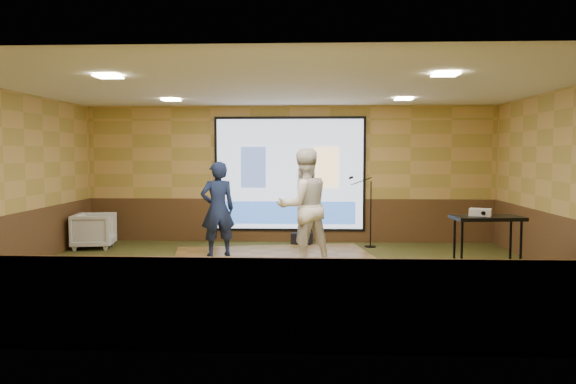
{
  "coord_description": "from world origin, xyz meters",
  "views": [
    {
      "loc": [
        0.49,
        -8.86,
        1.97
      ],
      "look_at": [
        0.08,
        0.66,
        1.3
      ],
      "focal_mm": 35.0,
      "sensor_mm": 36.0,
      "label": 1
    }
  ],
  "objects_px": {
    "player_left": "(218,209)",
    "projector": "(480,212)",
    "player_right": "(304,206)",
    "duffel_bag": "(302,239)",
    "banquet_chair": "(94,231)",
    "dance_floor": "(275,258)",
    "projector_screen": "(290,175)",
    "av_table": "(487,236)",
    "mic_stand": "(368,224)"
  },
  "relations": [
    {
      "from": "projector",
      "to": "mic_stand",
      "type": "distance_m",
      "value": 3.66
    },
    {
      "from": "dance_floor",
      "to": "projector",
      "type": "xyz_separation_m",
      "value": [
        3.16,
        -1.95,
        1.08
      ]
    },
    {
      "from": "projector_screen",
      "to": "mic_stand",
      "type": "xyz_separation_m",
      "value": [
        1.66,
        -0.61,
        -0.98
      ]
    },
    {
      "from": "dance_floor",
      "to": "projector",
      "type": "height_order",
      "value": "projector"
    },
    {
      "from": "projector_screen",
      "to": "dance_floor",
      "type": "relative_size",
      "value": 0.89
    },
    {
      "from": "player_left",
      "to": "duffel_bag",
      "type": "bearing_deg",
      "value": -158.82
    },
    {
      "from": "mic_stand",
      "to": "banquet_chair",
      "type": "distance_m",
      "value": 5.67
    },
    {
      "from": "dance_floor",
      "to": "duffel_bag",
      "type": "bearing_deg",
      "value": 73.57
    },
    {
      "from": "projector_screen",
      "to": "banquet_chair",
      "type": "bearing_deg",
      "value": -165.83
    },
    {
      "from": "banquet_chair",
      "to": "player_left",
      "type": "bearing_deg",
      "value": -116.81
    },
    {
      "from": "av_table",
      "to": "duffel_bag",
      "type": "bearing_deg",
      "value": 127.84
    },
    {
      "from": "projector_screen",
      "to": "mic_stand",
      "type": "distance_m",
      "value": 2.02
    },
    {
      "from": "projector",
      "to": "duffel_bag",
      "type": "relative_size",
      "value": 0.73
    },
    {
      "from": "projector",
      "to": "banquet_chair",
      "type": "xyz_separation_m",
      "value": [
        -6.97,
        2.96,
        -0.73
      ]
    },
    {
      "from": "projector_screen",
      "to": "dance_floor",
      "type": "distance_m",
      "value": 2.5
    },
    {
      "from": "dance_floor",
      "to": "av_table",
      "type": "height_order",
      "value": "av_table"
    },
    {
      "from": "av_table",
      "to": "projector",
      "type": "height_order",
      "value": "projector"
    },
    {
      "from": "player_left",
      "to": "av_table",
      "type": "relative_size",
      "value": 1.71
    },
    {
      "from": "duffel_bag",
      "to": "av_table",
      "type": "bearing_deg",
      "value": -52.16
    },
    {
      "from": "player_right",
      "to": "mic_stand",
      "type": "bearing_deg",
      "value": -148.91
    },
    {
      "from": "duffel_bag",
      "to": "mic_stand",
      "type": "bearing_deg",
      "value": -6.94
    },
    {
      "from": "player_left",
      "to": "projector",
      "type": "relative_size",
      "value": 5.8
    },
    {
      "from": "player_right",
      "to": "duffel_bag",
      "type": "xyz_separation_m",
      "value": [
        -0.07,
        2.13,
        -0.9
      ]
    },
    {
      "from": "dance_floor",
      "to": "duffel_bag",
      "type": "xyz_separation_m",
      "value": [
        0.47,
        1.58,
        0.12
      ]
    },
    {
      "from": "mic_stand",
      "to": "player_left",
      "type": "bearing_deg",
      "value": -153.82
    },
    {
      "from": "duffel_bag",
      "to": "projector_screen",
      "type": "bearing_deg",
      "value": 122.05
    },
    {
      "from": "player_right",
      "to": "banquet_chair",
      "type": "height_order",
      "value": "player_right"
    },
    {
      "from": "av_table",
      "to": "banquet_chair",
      "type": "distance_m",
      "value": 7.68
    },
    {
      "from": "banquet_chair",
      "to": "mic_stand",
      "type": "bearing_deg",
      "value": -94.38
    },
    {
      "from": "player_left",
      "to": "projector",
      "type": "bearing_deg",
      "value": 131.84
    },
    {
      "from": "projector",
      "to": "player_left",
      "type": "bearing_deg",
      "value": 175.47
    },
    {
      "from": "mic_stand",
      "to": "duffel_bag",
      "type": "height_order",
      "value": "mic_stand"
    },
    {
      "from": "dance_floor",
      "to": "player_right",
      "type": "xyz_separation_m",
      "value": [
        0.54,
        -0.55,
        1.02
      ]
    },
    {
      "from": "player_left",
      "to": "player_right",
      "type": "height_order",
      "value": "player_right"
    },
    {
      "from": "player_right",
      "to": "av_table",
      "type": "distance_m",
      "value": 3.09
    },
    {
      "from": "projector",
      "to": "banquet_chair",
      "type": "height_order",
      "value": "projector"
    },
    {
      "from": "player_right",
      "to": "banquet_chair",
      "type": "xyz_separation_m",
      "value": [
        -4.34,
        1.56,
        -0.67
      ]
    },
    {
      "from": "player_left",
      "to": "player_right",
      "type": "xyz_separation_m",
      "value": [
        1.62,
        -0.66,
        0.12
      ]
    },
    {
      "from": "projector",
      "to": "projector_screen",
      "type": "bearing_deg",
      "value": 148.1
    },
    {
      "from": "mic_stand",
      "to": "duffel_bag",
      "type": "distance_m",
      "value": 1.44
    },
    {
      "from": "projector_screen",
      "to": "banquet_chair",
      "type": "relative_size",
      "value": 4.13
    },
    {
      "from": "projector_screen",
      "to": "dance_floor",
      "type": "bearing_deg",
      "value": -95.41
    },
    {
      "from": "projector_screen",
      "to": "dance_floor",
      "type": "xyz_separation_m",
      "value": [
        -0.19,
        -2.02,
        -1.46
      ]
    },
    {
      "from": "player_left",
      "to": "duffel_bag",
      "type": "relative_size",
      "value": 4.24
    },
    {
      "from": "av_table",
      "to": "banquet_chair",
      "type": "xyz_separation_m",
      "value": [
        -7.06,
        3.01,
        -0.38
      ]
    },
    {
      "from": "player_right",
      "to": "duffel_bag",
      "type": "height_order",
      "value": "player_right"
    },
    {
      "from": "mic_stand",
      "to": "duffel_bag",
      "type": "xyz_separation_m",
      "value": [
        -1.38,
        0.17,
        -0.36
      ]
    },
    {
      "from": "banquet_chair",
      "to": "duffel_bag",
      "type": "distance_m",
      "value": 4.32
    },
    {
      "from": "duffel_bag",
      "to": "player_right",
      "type": "bearing_deg",
      "value": -88.15
    },
    {
      "from": "player_left",
      "to": "av_table",
      "type": "distance_m",
      "value": 4.82
    }
  ]
}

